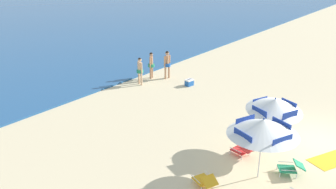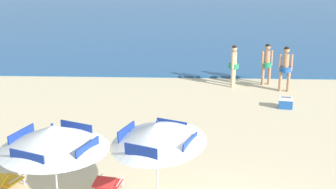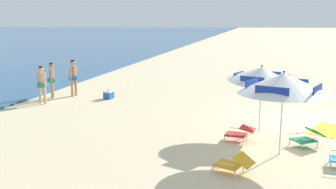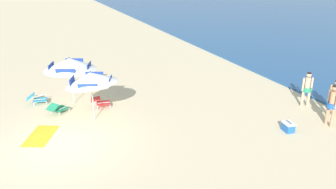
# 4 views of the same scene
# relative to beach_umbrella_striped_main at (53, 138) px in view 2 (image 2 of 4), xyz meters

# --- Properties ---
(beach_umbrella_striped_main) EXTENTS (3.42, 3.42, 2.30)m
(beach_umbrella_striped_main) POSITION_rel_beach_umbrella_striped_main_xyz_m (0.00, 0.00, 0.00)
(beach_umbrella_striped_main) COLOR silver
(beach_umbrella_striped_main) RESTS_ON ground
(beach_umbrella_striped_second) EXTENTS (3.13, 3.13, 2.28)m
(beach_umbrella_striped_second) POSITION_rel_beach_umbrella_striped_main_xyz_m (2.22, 0.48, -0.07)
(beach_umbrella_striped_second) COLOR silver
(beach_umbrella_striped_second) RESTS_ON ground
(lounge_chair_under_umbrella) EXTENTS (0.84, 1.02, 0.52)m
(lounge_chair_under_umbrella) POSITION_rel_beach_umbrella_striped_main_xyz_m (-1.64, 1.17, -1.70)
(lounge_chair_under_umbrella) COLOR gold
(lounge_chair_under_umbrella) RESTS_ON ground
(lounge_chair_beside_umbrella) EXTENTS (0.69, 0.94, 0.49)m
(lounge_chair_beside_umbrella) POSITION_rel_beach_umbrella_striped_main_xyz_m (0.95, 1.09, -1.69)
(lounge_chair_beside_umbrella) COLOR red
(lounge_chair_beside_umbrella) RESTS_ON ground
(person_standing_near_shore) EXTENTS (0.42, 0.49, 1.70)m
(person_standing_near_shore) POSITION_rel_beach_umbrella_striped_main_xyz_m (4.75, 9.87, -0.99)
(person_standing_near_shore) COLOR #D8A87F
(person_standing_near_shore) RESTS_ON ground
(person_standing_beside) EXTENTS (0.53, 0.44, 1.80)m
(person_standing_beside) POSITION_rel_beach_umbrella_striped_main_xyz_m (6.69, 9.29, -0.93)
(person_standing_beside) COLOR tan
(person_standing_beside) RESTS_ON ground
(person_wading_in) EXTENTS (0.48, 0.42, 1.71)m
(person_wading_in) POSITION_rel_beach_umbrella_striped_main_xyz_m (6.10, 10.12, -0.98)
(person_wading_in) COLOR tan
(person_wading_in) RESTS_ON ground
(cooler_box) EXTENTS (0.54, 0.42, 0.43)m
(cooler_box) POSITION_rel_beach_umbrella_striped_main_xyz_m (6.42, 7.38, -1.77)
(cooler_box) COLOR #1E56A8
(cooler_box) RESTS_ON ground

